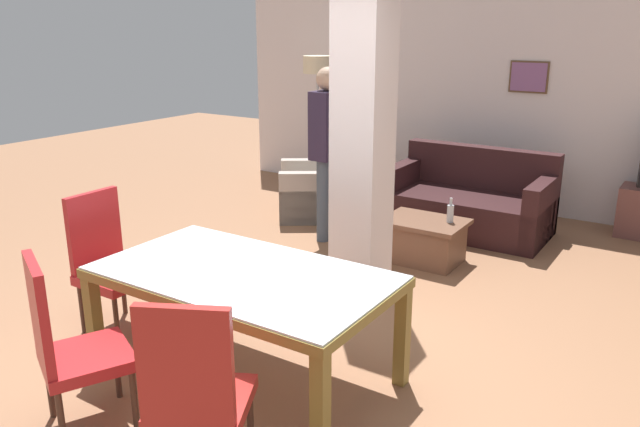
% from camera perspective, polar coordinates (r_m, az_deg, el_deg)
% --- Properties ---
extents(ground_plane, '(18.00, 18.00, 0.00)m').
position_cam_1_polar(ground_plane, '(4.20, -6.69, -14.51)').
color(ground_plane, '#906142').
extents(back_wall, '(7.20, 0.09, 2.70)m').
position_cam_1_polar(back_wall, '(7.86, 15.81, 10.25)').
color(back_wall, silver).
rests_on(back_wall, ground_plane).
extents(divider_pillar, '(0.40, 0.39, 2.70)m').
position_cam_1_polar(divider_pillar, '(4.99, 3.95, 7.29)').
color(divider_pillar, silver).
rests_on(divider_pillar, ground_plane).
extents(dining_table, '(1.84, 1.03, 0.73)m').
position_cam_1_polar(dining_table, '(3.92, -6.99, -7.05)').
color(dining_table, olive).
rests_on(dining_table, ground_plane).
extents(dining_chair_head_left, '(0.46, 0.46, 1.03)m').
position_cam_1_polar(dining_chair_head_left, '(4.82, -18.84, -3.96)').
color(dining_chair_head_left, '#AE1F23').
rests_on(dining_chair_head_left, ground_plane).
extents(dining_chair_near_left, '(0.61, 0.61, 1.03)m').
position_cam_1_polar(dining_chair_near_left, '(3.70, -22.09, -10.86)').
color(dining_chair_near_left, '#AE2023').
rests_on(dining_chair_near_left, ground_plane).
extents(dining_chair_near_right, '(0.62, 0.62, 1.03)m').
position_cam_1_polar(dining_chair_near_right, '(3.10, -11.32, -15.59)').
color(dining_chair_near_right, '#AB2521').
rests_on(dining_chair_near_right, ground_plane).
extents(sofa, '(1.71, 0.92, 0.88)m').
position_cam_1_polar(sofa, '(7.00, 13.45, 0.85)').
color(sofa, '#311719').
rests_on(sofa, ground_plane).
extents(armchair, '(1.17, 1.17, 0.76)m').
position_cam_1_polar(armchair, '(7.36, -0.03, 1.92)').
color(armchair, '#AC9F93').
rests_on(armchair, ground_plane).
extents(coffee_table, '(0.76, 0.57, 0.41)m').
position_cam_1_polar(coffee_table, '(6.02, 9.44, -2.41)').
color(coffee_table, brown).
rests_on(coffee_table, ground_plane).
extents(bottle, '(0.06, 0.06, 0.23)m').
position_cam_1_polar(bottle, '(5.92, 11.83, 0.06)').
color(bottle, '#B2B7BC').
rests_on(bottle, coffee_table).
extents(floor_lamp, '(0.36, 0.36, 1.79)m').
position_cam_1_polar(floor_lamp, '(8.23, -0.25, 12.34)').
color(floor_lamp, '#B7B7BC').
rests_on(floor_lamp, ground_plane).
extents(standing_person, '(0.24, 0.39, 1.78)m').
position_cam_1_polar(standing_person, '(6.37, 0.71, 6.58)').
color(standing_person, '#3E4958').
rests_on(standing_person, ground_plane).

